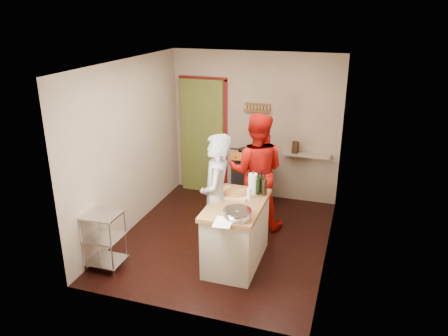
{
  "coord_description": "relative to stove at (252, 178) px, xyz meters",
  "views": [
    {
      "loc": [
        1.77,
        -5.52,
        3.31
      ],
      "look_at": [
        -0.0,
        0.0,
        1.14
      ],
      "focal_mm": 35.0,
      "sensor_mm": 36.0,
      "label": 1
    }
  ],
  "objects": [
    {
      "name": "floor",
      "position": [
        -0.05,
        -1.42,
        -0.45
      ],
      "size": [
        3.5,
        3.5,
        0.0
      ],
      "primitive_type": "plane",
      "color": "black",
      "rests_on": "ground"
    },
    {
      "name": "back_wall",
      "position": [
        -0.69,
        0.36,
        0.68
      ],
      "size": [
        3.0,
        0.44,
        2.6
      ],
      "color": "tan",
      "rests_on": "ground"
    },
    {
      "name": "person_stripe",
      "position": [
        -0.01,
        -1.9,
        0.44
      ],
      "size": [
        0.57,
        0.73,
        1.77
      ],
      "primitive_type": "imported",
      "rotation": [
        0.0,
        0.0,
        -1.33
      ],
      "color": "#A3A3A8",
      "rests_on": "ground"
    },
    {
      "name": "right_wall",
      "position": [
        1.45,
        -1.42,
        0.85
      ],
      "size": [
        0.04,
        3.5,
        2.6
      ],
      "primitive_type": "cube",
      "color": "tan",
      "rests_on": "ground"
    },
    {
      "name": "wire_shelving",
      "position": [
        -1.33,
        -2.62,
        -0.01
      ],
      "size": [
        0.48,
        0.4,
        0.8
      ],
      "color": "silver",
      "rests_on": "ground"
    },
    {
      "name": "left_wall",
      "position": [
        -1.55,
        -1.42,
        0.85
      ],
      "size": [
        0.04,
        3.5,
        2.6
      ],
      "primitive_type": "cube",
      "color": "tan",
      "rests_on": "ground"
    },
    {
      "name": "ceiling",
      "position": [
        -0.05,
        -1.42,
        2.16
      ],
      "size": [
        3.0,
        3.5,
        0.02
      ],
      "primitive_type": "cube",
      "color": "white",
      "rests_on": "back_wall"
    },
    {
      "name": "island",
      "position": [
        0.3,
        -1.97,
        0.02
      ],
      "size": [
        0.69,
        1.32,
        1.2
      ],
      "color": "#BCB2A0",
      "rests_on": "ground"
    },
    {
      "name": "person_red",
      "position": [
        0.28,
        -0.84,
        0.46
      ],
      "size": [
        0.96,
        0.79,
        1.83
      ],
      "primitive_type": "imported",
      "rotation": [
        0.0,
        0.0,
        3.26
      ],
      "color": "red",
      "rests_on": "ground"
    },
    {
      "name": "stove",
      "position": [
        0.0,
        0.0,
        0.0
      ],
      "size": [
        0.6,
        0.63,
        1.0
      ],
      "color": "black",
      "rests_on": "ground"
    }
  ]
}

